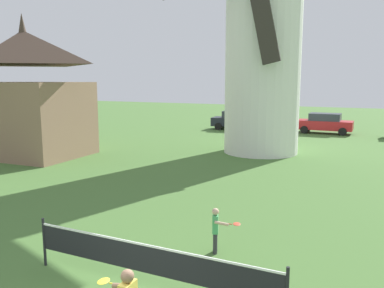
% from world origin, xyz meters
% --- Properties ---
extents(windmill, '(10.23, 4.86, 15.06)m').
position_xyz_m(windmill, '(-2.23, 17.72, 6.73)').
color(windmill, white).
rests_on(windmill, ground_plane).
extents(tennis_net, '(5.43, 0.06, 1.10)m').
position_xyz_m(tennis_net, '(0.02, 1.87, 0.69)').
color(tennis_net, black).
rests_on(tennis_net, ground_plane).
extents(player_far, '(0.75, 0.36, 1.11)m').
position_xyz_m(player_far, '(0.55, 4.12, 0.63)').
color(player_far, '#333338').
rests_on(player_far, ground_plane).
extents(parked_car_black, '(4.36, 2.22, 1.56)m').
position_xyz_m(parked_car_black, '(-6.91, 27.30, 0.81)').
color(parked_car_black, '#1E232D').
rests_on(parked_car_black, ground_plane).
extents(parked_car_red, '(4.12, 1.90, 1.56)m').
position_xyz_m(parked_car_red, '(0.00, 27.97, 0.81)').
color(parked_car_red, red).
rests_on(parked_car_red, ground_plane).
extents(chapel, '(6.51, 4.91, 7.60)m').
position_xyz_m(chapel, '(-13.47, 11.40, 3.28)').
color(chapel, '#937056').
rests_on(chapel, ground_plane).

